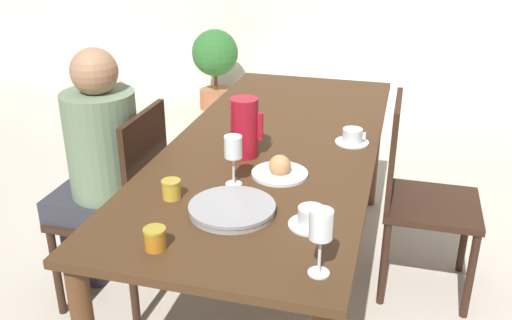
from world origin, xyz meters
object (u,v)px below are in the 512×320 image
object	(u,v)px
bread_plate	(280,170)
jam_jar_amber	(155,238)
wine_glass_juice	(321,228)
teacup_across	(352,137)
serving_tray	(232,209)
teacup_near_person	(311,218)
jam_jar_red	(171,188)
chair_person_side	(124,204)
person_seated	(98,160)
chair_opposite	(417,193)
red_pitcher	(244,127)
potted_plant	(215,61)
wine_glass_water	(233,149)

from	to	relation	value
bread_plate	jam_jar_amber	bearing A→B (deg)	-112.14
wine_glass_juice	teacup_across	distance (m)	0.99
wine_glass_juice	serving_tray	size ratio (longest dim) A/B	0.69
teacup_near_person	serving_tray	world-z (taller)	teacup_near_person
jam_jar_red	wine_glass_juice	bearing A→B (deg)	-28.77
chair_person_side	person_seated	bearing A→B (deg)	103.63
teacup_across	serving_tray	distance (m)	0.79
chair_opposite	bread_plate	size ratio (longest dim) A/B	4.33
red_pitcher	potted_plant	size ratio (longest dim) A/B	0.34
teacup_near_person	potted_plant	xyz separation A→B (m)	(-1.42, 3.17, -0.36)
wine_glass_water	bread_plate	distance (m)	0.22
person_seated	wine_glass_water	distance (m)	0.71
person_seated	wine_glass_juice	size ratio (longest dim) A/B	5.99
red_pitcher	wine_glass_juice	distance (m)	0.85
teacup_across	jam_jar_amber	world-z (taller)	jam_jar_amber
teacup_near_person	serving_tray	bearing A→B (deg)	177.07
chair_person_side	wine_glass_juice	size ratio (longest dim) A/B	4.68
potted_plant	serving_tray	bearing A→B (deg)	-69.98
teacup_near_person	potted_plant	size ratio (longest dim) A/B	0.20
jam_jar_amber	potted_plant	world-z (taller)	jam_jar_amber
chair_person_side	red_pitcher	bearing A→B (deg)	-82.48
chair_person_side	wine_glass_water	xyz separation A→B (m)	(0.57, -0.20, 0.40)
serving_tray	jam_jar_red	xyz separation A→B (m)	(-0.23, 0.05, 0.02)
wine_glass_juice	jam_jar_amber	world-z (taller)	wine_glass_juice
teacup_near_person	chair_opposite	bearing A→B (deg)	68.11
wine_glass_water	potted_plant	distance (m)	3.18
chair_person_side	potted_plant	distance (m)	2.81
wine_glass_juice	teacup_near_person	bearing A→B (deg)	104.84
wine_glass_water	teacup_across	world-z (taller)	wine_glass_water
bread_plate	jam_jar_red	xyz separation A→B (m)	(-0.32, -0.28, 0.01)
chair_person_side	person_seated	world-z (taller)	person_seated
chair_opposite	red_pitcher	distance (m)	0.89
wine_glass_water	bread_plate	bearing A→B (deg)	40.70
person_seated	teacup_across	world-z (taller)	person_seated
potted_plant	chair_opposite	bearing A→B (deg)	-52.63
teacup_across	chair_opposite	bearing A→B (deg)	23.10
wine_glass_water	serving_tray	bearing A→B (deg)	-74.28
red_pitcher	jam_jar_red	world-z (taller)	red_pitcher
teacup_near_person	potted_plant	distance (m)	3.49
bread_plate	potted_plant	bearing A→B (deg)	113.60
wine_glass_water	potted_plant	xyz separation A→B (m)	(-1.09, 2.95, -0.47)
red_pitcher	chair_opposite	bearing A→B (deg)	28.14
wine_glass_water	teacup_across	xyz separation A→B (m)	(0.37, 0.52, -0.11)
chair_person_side	jam_jar_amber	size ratio (longest dim) A/B	13.64
teacup_across	jam_jar_red	size ratio (longest dim) A/B	2.12
chair_person_side	teacup_across	world-z (taller)	chair_person_side
chair_person_side	serving_tray	distance (m)	0.79
chair_person_side	red_pitcher	world-z (taller)	red_pitcher
chair_person_side	wine_glass_water	distance (m)	0.73
wine_glass_juice	potted_plant	xyz separation A→B (m)	(-1.48, 3.42, -0.47)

